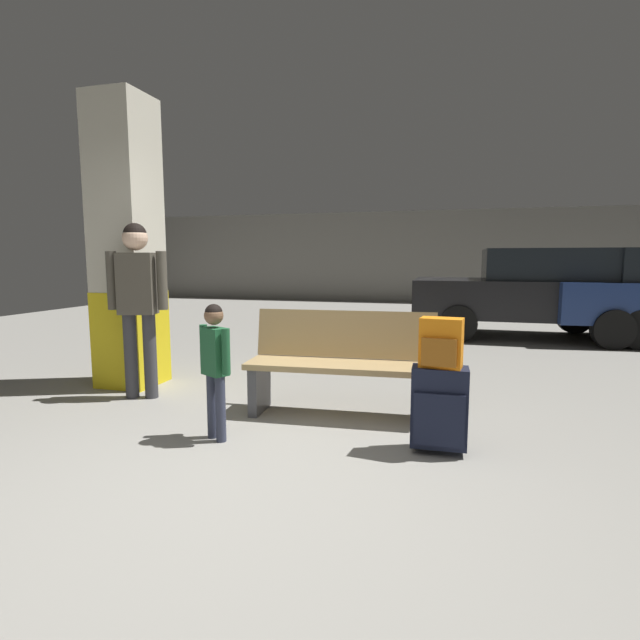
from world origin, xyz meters
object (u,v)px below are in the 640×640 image
backpack_bright (441,343)px  structural_pillar (127,245)px  suitcase (439,408)px  child (215,357)px  bench (342,364)px  parked_car_near (541,291)px  adult (137,292)px

backpack_bright → structural_pillar: bearing=161.8°
suitcase → child: 1.64m
backpack_bright → child: (-1.60, -0.18, -0.14)m
bench → parked_car_near: bearing=64.5°
adult → structural_pillar: bearing=133.6°
backpack_bright → parked_car_near: 5.78m
adult → parked_car_near: adult is taller
bench → parked_car_near: 5.47m
suitcase → backpack_bright: size_ratio=1.78×
suitcase → parked_car_near: 5.80m
suitcase → child: (-1.60, -0.18, 0.31)m
structural_pillar → bench: 2.64m
suitcase → backpack_bright: backpack_bright is taller
bench → structural_pillar: bearing=170.4°
backpack_bright → parked_car_near: size_ratio=0.08×
structural_pillar → suitcase: bearing=-18.2°
backpack_bright → child: child is taller
bench → suitcase: bearing=-37.9°
structural_pillar → bench: bearing=-9.6°
bench → suitcase: (0.84, -0.65, -0.12)m
structural_pillar → bench: (2.39, -0.41, -1.04)m
child → parked_car_near: (3.11, 5.76, 0.18)m
parked_car_near → bench: bearing=-115.5°
child → bench: bearing=47.7°
structural_pillar → bench: size_ratio=1.83×
bench → backpack_bright: bearing=-38.0°
bench → child: 1.15m
child → adult: adult is taller
adult → bench: bearing=0.8°
structural_pillar → backpack_bright: structural_pillar is taller
bench → adult: adult is taller
bench → backpack_bright: (0.84, -0.65, 0.33)m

